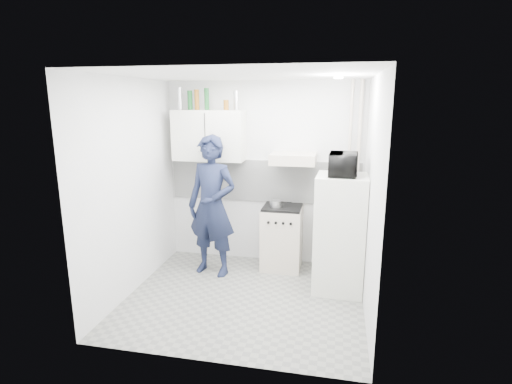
# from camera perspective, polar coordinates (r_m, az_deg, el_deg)

# --- Properties ---
(floor) EXTENTS (2.80, 2.80, 0.00)m
(floor) POSITION_cam_1_polar(r_m,az_deg,el_deg) (5.00, -1.66, -14.83)
(floor) COLOR gray
(floor) RESTS_ON ground
(ceiling) EXTENTS (2.80, 2.80, 0.00)m
(ceiling) POSITION_cam_1_polar(r_m,az_deg,el_deg) (4.43, -1.89, 16.42)
(ceiling) COLOR white
(ceiling) RESTS_ON wall_back
(wall_back) EXTENTS (2.80, 0.00, 2.80)m
(wall_back) POSITION_cam_1_polar(r_m,az_deg,el_deg) (5.74, 1.12, 2.62)
(wall_back) COLOR silver
(wall_back) RESTS_ON floor
(wall_left) EXTENTS (0.00, 2.60, 2.60)m
(wall_left) POSITION_cam_1_polar(r_m,az_deg,el_deg) (5.05, -17.42, 0.56)
(wall_left) COLOR silver
(wall_left) RESTS_ON floor
(wall_right) EXTENTS (0.00, 2.60, 2.60)m
(wall_right) POSITION_cam_1_polar(r_m,az_deg,el_deg) (4.44, 16.10, -1.00)
(wall_right) COLOR silver
(wall_right) RESTS_ON floor
(person) EXTENTS (0.77, 0.58, 1.90)m
(person) POSITION_cam_1_polar(r_m,az_deg,el_deg) (5.38, -6.31, -2.02)
(person) COLOR #141A32
(person) RESTS_ON floor
(stove) EXTENTS (0.54, 0.54, 0.87)m
(stove) POSITION_cam_1_polar(r_m,az_deg,el_deg) (5.68, 3.74, -6.56)
(stove) COLOR beige
(stove) RESTS_ON floor
(fridge) EXTENTS (0.63, 0.63, 1.46)m
(fridge) POSITION_cam_1_polar(r_m,az_deg,el_deg) (5.04, 11.89, -5.84)
(fridge) COLOR silver
(fridge) RESTS_ON floor
(stove_top) EXTENTS (0.52, 0.52, 0.03)m
(stove_top) POSITION_cam_1_polar(r_m,az_deg,el_deg) (5.54, 3.81, -2.16)
(stove_top) COLOR black
(stove_top) RESTS_ON stove
(saucepan) EXTENTS (0.16, 0.16, 0.09)m
(saucepan) POSITION_cam_1_polar(r_m,az_deg,el_deg) (5.48, 2.83, -1.67)
(saucepan) COLOR silver
(saucepan) RESTS_ON stove_top
(microwave) EXTENTS (0.49, 0.34, 0.27)m
(microwave) POSITION_cam_1_polar(r_m,az_deg,el_deg) (4.84, 12.36, 3.89)
(microwave) COLOR black
(microwave) RESTS_ON fridge
(bottle_a) EXTENTS (0.07, 0.07, 0.31)m
(bottle_a) POSITION_cam_1_polar(r_m,az_deg,el_deg) (5.81, -10.86, 12.95)
(bottle_a) COLOR silver
(bottle_a) RESTS_ON upper_cabinet
(bottle_b) EXTENTS (0.07, 0.07, 0.26)m
(bottle_b) POSITION_cam_1_polar(r_m,az_deg,el_deg) (5.75, -9.41, 12.80)
(bottle_b) COLOR #144C1E
(bottle_b) RESTS_ON upper_cabinet
(bottle_c) EXTENTS (0.07, 0.07, 0.28)m
(bottle_c) POSITION_cam_1_polar(r_m,az_deg,el_deg) (5.72, -8.46, 12.91)
(bottle_c) COLOR brown
(bottle_c) RESTS_ON upper_cabinet
(bottle_d) EXTENTS (0.07, 0.07, 0.30)m
(bottle_d) POSITION_cam_1_polar(r_m,az_deg,el_deg) (5.67, -7.06, 13.04)
(bottle_d) COLOR #144C1E
(bottle_d) RESTS_ON upper_cabinet
(canister_b) EXTENTS (0.07, 0.07, 0.14)m
(canister_b) POSITION_cam_1_polar(r_m,az_deg,el_deg) (5.59, -4.29, 12.29)
(canister_b) COLOR brown
(canister_b) RESTS_ON upper_cabinet
(bottle_e) EXTENTS (0.06, 0.06, 0.26)m
(bottle_e) POSITION_cam_1_polar(r_m,az_deg,el_deg) (5.55, -2.87, 12.92)
(bottle_e) COLOR silver
(bottle_e) RESTS_ON upper_cabinet
(upper_cabinet) EXTENTS (1.00, 0.35, 0.70)m
(upper_cabinet) POSITION_cam_1_polar(r_m,az_deg,el_deg) (5.68, -6.71, 8.02)
(upper_cabinet) COLOR silver
(upper_cabinet) RESTS_ON wall_back
(range_hood) EXTENTS (0.60, 0.50, 0.14)m
(range_hood) POSITION_cam_1_polar(r_m,az_deg,el_deg) (5.39, 5.37, 4.79)
(range_hood) COLOR beige
(range_hood) RESTS_ON wall_back
(backsplash) EXTENTS (2.74, 0.03, 0.60)m
(backsplash) POSITION_cam_1_polar(r_m,az_deg,el_deg) (5.75, 1.09, 1.61)
(backsplash) COLOR white
(backsplash) RESTS_ON wall_back
(pipe_a) EXTENTS (0.05, 0.05, 2.60)m
(pipe_a) POSITION_cam_1_polar(r_m,az_deg,el_deg) (5.58, 14.22, 1.91)
(pipe_a) COLOR beige
(pipe_a) RESTS_ON floor
(pipe_b) EXTENTS (0.04, 0.04, 2.60)m
(pipe_b) POSITION_cam_1_polar(r_m,az_deg,el_deg) (5.57, 12.99, 1.96)
(pipe_b) COLOR beige
(pipe_b) RESTS_ON floor
(ceiling_spot_fixture) EXTENTS (0.10, 0.10, 0.02)m
(ceiling_spot_fixture) POSITION_cam_1_polar(r_m,az_deg,el_deg) (4.51, 11.70, 15.73)
(ceiling_spot_fixture) COLOR white
(ceiling_spot_fixture) RESTS_ON ceiling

